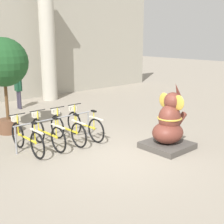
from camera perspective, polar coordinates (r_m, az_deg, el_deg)
The scene contains 10 objects.
ground_plane at distance 8.11m, azimuth 1.56°, elevation -8.12°, with size 60.00×60.00×0.00m, color gray.
column_right at distance 15.14m, azimuth -11.70°, elevation 12.02°, with size 0.89×0.89×5.16m.
bike_rack at distance 8.99m, azimuth -10.40°, elevation -2.31°, with size 2.48×0.05×0.77m.
bicycle_0 at distance 8.52m, azimuth -15.37°, elevation -4.57°, with size 0.48×1.81×0.97m.
bicycle_1 at distance 8.81m, azimuth -11.80°, elevation -3.75°, with size 0.48×1.81×0.97m.
bicycle_2 at distance 9.09m, azimuth -8.26°, elevation -3.05°, with size 0.48×1.81×0.97m.
bicycle_3 at distance 9.44m, azimuth -5.14°, elevation -2.32°, with size 0.48×1.81×0.97m.
elephant_statue at distance 8.64m, azimuth 10.38°, elevation -2.65°, with size 1.18×1.18×1.82m.
person_pedestrian at distance 13.64m, azimuth -16.79°, elevation 4.40°, with size 0.21×0.47×1.57m.
potted_tree at distance 10.12m, azimuth -19.19°, elevation 8.03°, with size 1.49×1.49×2.99m.
Camera 1 is at (-5.18, -5.46, 3.03)m, focal length 50.00 mm.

